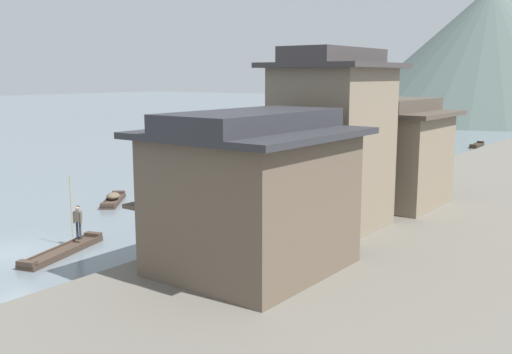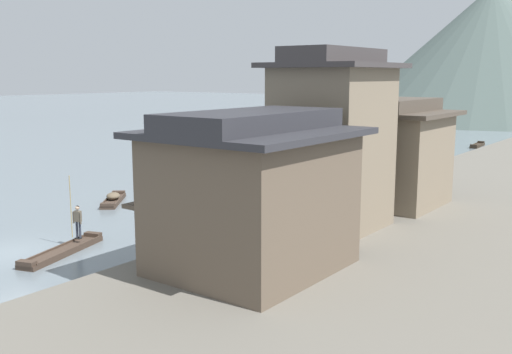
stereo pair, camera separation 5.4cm
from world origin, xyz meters
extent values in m
plane|color=slate|center=(0.00, 0.00, 0.00)|extent=(400.00, 400.00, 0.00)
cube|color=#423328|center=(2.04, 1.39, 0.11)|extent=(2.43, 5.11, 0.21)
cube|color=#423328|center=(2.77, -0.88, 0.31)|extent=(0.90, 0.60, 0.19)
cube|color=#423328|center=(1.31, 3.66, 0.31)|extent=(0.90, 0.60, 0.19)
cube|color=#423328|center=(2.44, 1.52, 0.25)|extent=(1.48, 4.38, 0.08)
cube|color=#423328|center=(1.63, 1.26, 0.25)|extent=(1.48, 4.38, 0.08)
cube|color=black|center=(1.75, 2.57, 0.43)|extent=(0.15, 0.24, 0.05)
cylinder|color=#333847|center=(1.74, 2.61, 0.84)|extent=(0.11, 0.11, 0.78)
cube|color=black|center=(1.57, 2.53, 0.43)|extent=(0.15, 0.24, 0.05)
cylinder|color=#333847|center=(1.57, 2.56, 0.84)|extent=(0.11, 0.11, 0.78)
cube|color=#665B4C|center=(1.65, 2.59, 1.49)|extent=(0.36, 0.27, 0.52)
cylinder|color=#665B4C|center=(1.87, 2.57, 1.42)|extent=(0.08, 0.08, 0.56)
cylinder|color=#665B4C|center=(1.46, 2.48, 1.42)|extent=(0.08, 0.08, 0.56)
sphere|color=#DBB28E|center=(1.65, 2.59, 1.89)|extent=(0.20, 0.20, 0.20)
sphere|color=black|center=(1.65, 2.60, 1.91)|extent=(0.18, 0.18, 0.18)
cylinder|color=tan|center=(1.38, 2.42, 1.94)|extent=(0.04, 0.04, 3.00)
cube|color=#33281E|center=(-5.22, 44.89, 0.12)|extent=(3.42, 3.91, 0.23)
cube|color=#33281E|center=(-6.40, 43.40, 0.34)|extent=(1.01, 0.90, 0.21)
cube|color=#33281E|center=(-4.03, 46.38, 0.34)|extent=(1.01, 0.90, 0.21)
cube|color=#33281E|center=(-4.82, 44.57, 0.27)|extent=(2.31, 2.88, 0.08)
cube|color=#33281E|center=(-5.62, 45.21, 0.27)|extent=(2.31, 2.88, 0.08)
ellipsoid|color=olive|center=(-5.22, 44.89, 0.51)|extent=(1.65, 1.72, 0.55)
cube|color=#423328|center=(-0.97, 55.60, 0.09)|extent=(3.68, 3.43, 0.19)
cube|color=#423328|center=(-2.40, 54.32, 0.27)|extent=(0.81, 0.85, 0.17)
cube|color=#423328|center=(0.45, 56.87, 0.27)|extent=(0.81, 0.85, 0.17)
cube|color=#423328|center=(-0.70, 55.29, 0.23)|extent=(2.76, 2.48, 0.08)
cube|color=#423328|center=(-1.25, 55.90, 0.23)|extent=(2.76, 2.48, 0.08)
cube|color=#423328|center=(-4.83, 10.01, 0.10)|extent=(3.35, 3.76, 0.20)
cube|color=#423328|center=(-6.05, 11.48, 0.30)|extent=(0.87, 0.81, 0.18)
cube|color=#423328|center=(-3.60, 8.54, 0.30)|extent=(0.87, 0.81, 0.18)
cube|color=#423328|center=(-5.15, 9.74, 0.24)|extent=(2.38, 2.84, 0.08)
cube|color=#423328|center=(-4.50, 10.28, 0.24)|extent=(2.38, 2.84, 0.08)
ellipsoid|color=brown|center=(-4.83, 10.01, 0.43)|extent=(1.39, 1.43, 0.46)
cube|color=#33281E|center=(4.78, 54.76, 0.12)|extent=(1.18, 4.31, 0.24)
cube|color=#33281E|center=(4.62, 56.73, 0.34)|extent=(0.77, 0.42, 0.21)
cube|color=#33281E|center=(4.95, 52.79, 0.34)|extent=(0.77, 0.42, 0.21)
cube|color=#33281E|center=(4.41, 54.73, 0.28)|extent=(0.40, 3.75, 0.08)
cube|color=#33281E|center=(5.16, 54.79, 0.28)|extent=(0.40, 3.75, 0.08)
cube|color=#423328|center=(4.45, 31.46, 0.11)|extent=(2.06, 5.29, 0.22)
cube|color=#423328|center=(4.90, 33.85, 0.32)|extent=(1.04, 0.54, 0.20)
cube|color=#423328|center=(3.99, 29.07, 0.32)|extent=(1.04, 0.54, 0.20)
cube|color=#423328|center=(3.94, 31.56, 0.26)|extent=(0.96, 4.61, 0.08)
cube|color=#423328|center=(4.95, 31.36, 0.26)|extent=(0.96, 4.61, 0.08)
ellipsoid|color=brown|center=(4.45, 31.46, 0.50)|extent=(1.24, 1.55, 0.55)
cube|color=#33281E|center=(-1.11, 15.06, 0.12)|extent=(3.43, 4.94, 0.23)
cube|color=#33281E|center=(0.15, 12.95, 0.34)|extent=(0.88, 0.72, 0.21)
cube|color=#33281E|center=(-2.36, 17.17, 0.34)|extent=(0.88, 0.72, 0.21)
cube|color=#33281E|center=(-0.76, 15.27, 0.27)|extent=(2.48, 4.10, 0.08)
cube|color=#33281E|center=(-1.46, 14.85, 0.27)|extent=(2.48, 4.10, 0.08)
cube|color=brown|center=(-2.45, 26.14, 0.10)|extent=(4.94, 4.09, 0.20)
cube|color=brown|center=(-0.44, 24.65, 0.29)|extent=(0.91, 1.04, 0.18)
cube|color=brown|center=(-4.46, 27.63, 0.29)|extent=(0.91, 1.04, 0.18)
cube|color=brown|center=(-2.13, 26.57, 0.24)|extent=(3.90, 2.93, 0.08)
cube|color=brown|center=(-2.77, 25.71, 0.24)|extent=(3.90, 2.93, 0.08)
cube|color=#423328|center=(3.62, 9.53, 0.12)|extent=(4.56, 3.39, 0.24)
cube|color=#423328|center=(5.53, 10.78, 0.35)|extent=(0.74, 0.86, 0.22)
cube|color=#423328|center=(1.70, 8.29, 0.35)|extent=(0.74, 0.86, 0.22)
cube|color=#423328|center=(3.40, 9.87, 0.28)|extent=(3.70, 2.45, 0.08)
cube|color=#423328|center=(3.84, 9.20, 0.28)|extent=(3.70, 2.45, 0.08)
ellipsoid|color=brown|center=(3.62, 9.53, 0.46)|extent=(1.37, 1.27, 0.44)
cube|color=brown|center=(11.25, 3.61, 3.20)|extent=(5.84, 6.74, 5.20)
cube|color=#4D4135|center=(7.98, 3.61, 3.20)|extent=(0.70, 6.74, 0.16)
cube|color=#2D2D33|center=(11.25, 3.61, 5.92)|extent=(6.74, 7.64, 0.24)
cube|color=#2D2D33|center=(11.25, 3.61, 6.39)|extent=(3.50, 7.64, 0.70)
cube|color=#7F705B|center=(10.54, 11.00, 4.50)|extent=(4.42, 5.15, 7.80)
cube|color=brown|center=(7.98, 11.00, 3.20)|extent=(0.70, 5.15, 0.16)
cube|color=brown|center=(7.98, 11.00, 5.80)|extent=(0.70, 5.15, 0.16)
cube|color=#3D3838|center=(10.54, 11.00, 8.52)|extent=(5.32, 6.05, 0.24)
cube|color=#3D3838|center=(10.54, 11.00, 8.99)|extent=(2.65, 6.05, 0.70)
cube|color=#7F705B|center=(10.83, 17.88, 3.20)|extent=(5.00, 5.58, 5.20)
cube|color=brown|center=(7.98, 17.88, 3.20)|extent=(0.70, 5.58, 0.16)
cube|color=#4C4238|center=(10.83, 17.88, 5.92)|extent=(5.90, 6.48, 0.24)
cube|color=#4C4238|center=(10.83, 17.88, 6.39)|extent=(3.00, 6.48, 0.70)
cylinder|color=#473828|center=(7.12, 4.89, 1.02)|extent=(0.20, 0.20, 0.83)
cylinder|color=#473828|center=(7.12, 11.22, 1.03)|extent=(0.20, 0.20, 0.85)
cone|color=#4C5B56|center=(-7.52, 100.82, 12.11)|extent=(53.79, 53.79, 24.23)
cone|color=slate|center=(-11.05, 100.75, 10.13)|extent=(38.54, 38.54, 20.26)
cone|color=#5B6B5B|center=(-21.38, 121.02, 7.72)|extent=(55.22, 55.22, 15.43)
camera|label=1|loc=(24.59, -14.02, 8.06)|focal=41.25mm
camera|label=2|loc=(24.63, -13.98, 8.06)|focal=41.25mm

